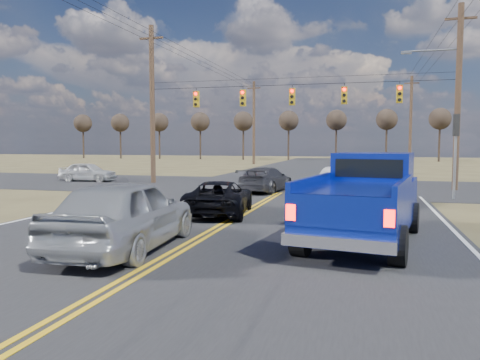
% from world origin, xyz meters
% --- Properties ---
extents(ground, '(160.00, 160.00, 0.00)m').
position_xyz_m(ground, '(0.00, 0.00, 0.00)').
color(ground, brown).
rests_on(ground, ground).
extents(road_main, '(14.00, 120.00, 0.02)m').
position_xyz_m(road_main, '(0.00, 10.00, 0.00)').
color(road_main, '#28282B').
rests_on(road_main, ground).
extents(road_cross, '(120.00, 12.00, 0.02)m').
position_xyz_m(road_cross, '(0.00, 18.00, 0.00)').
color(road_cross, '#28282B').
rests_on(road_cross, ground).
extents(signal_gantry, '(19.60, 4.83, 10.00)m').
position_xyz_m(signal_gantry, '(0.50, 17.79, 5.06)').
color(signal_gantry, '#473323').
rests_on(signal_gantry, ground).
extents(utility_poles, '(19.60, 58.32, 10.00)m').
position_xyz_m(utility_poles, '(0.00, 17.00, 5.23)').
color(utility_poles, '#473323').
rests_on(utility_poles, ground).
extents(treeline, '(87.00, 117.80, 7.40)m').
position_xyz_m(treeline, '(0.00, 26.96, 5.70)').
color(treeline, '#33261C').
rests_on(treeline, ground).
extents(pickup_truck, '(3.21, 6.42, 2.31)m').
position_xyz_m(pickup_truck, '(4.27, 2.88, 1.12)').
color(pickup_truck, black).
rests_on(pickup_truck, ground).
extents(silver_suv, '(2.38, 5.30, 1.77)m').
position_xyz_m(silver_suv, '(-1.30, 0.40, 0.88)').
color(silver_suv, '#9B9DA2').
rests_on(silver_suv, ground).
extents(black_suv, '(2.66, 4.69, 1.23)m').
position_xyz_m(black_suv, '(-0.80, 6.32, 0.62)').
color(black_suv, black).
rests_on(black_suv, ground).
extents(white_car_queue, '(2.33, 4.93, 1.56)m').
position_xyz_m(white_car_queue, '(3.53, 10.87, 0.78)').
color(white_car_queue, '#B9B9B9').
rests_on(white_car_queue, ground).
extents(dgrey_car_queue, '(2.43, 4.74, 1.31)m').
position_xyz_m(dgrey_car_queue, '(-0.83, 14.48, 0.66)').
color(dgrey_car_queue, '#38383D').
rests_on(dgrey_car_queue, ground).
extents(cross_car_west, '(1.70, 3.86, 1.29)m').
position_xyz_m(cross_car_west, '(-13.77, 17.92, 0.65)').
color(cross_car_west, silver).
rests_on(cross_car_west, ground).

